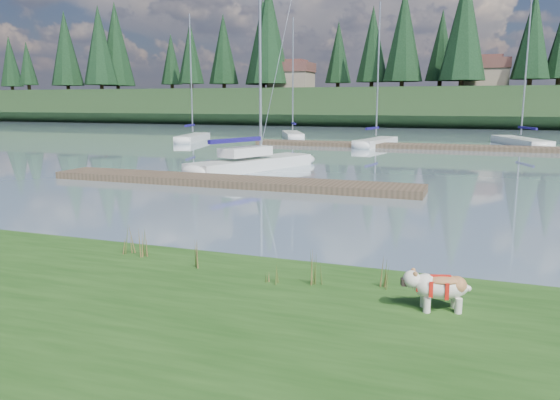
% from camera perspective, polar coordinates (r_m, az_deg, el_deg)
% --- Properties ---
extents(ground, '(200.00, 200.00, 0.00)m').
position_cam_1_polar(ground, '(41.82, 12.15, 5.37)').
color(ground, '#849DAD').
rests_on(ground, ground).
extents(bank, '(60.00, 9.00, 0.35)m').
position_cam_1_polar(bank, '(8.44, -25.77, -13.38)').
color(bank, '#254C18').
rests_on(bank, ground).
extents(ridge, '(200.00, 20.00, 5.00)m').
position_cam_1_polar(ridge, '(84.48, 16.36, 9.26)').
color(ridge, black).
rests_on(ridge, ground).
extents(bulldog, '(1.02, 0.58, 0.60)m').
position_cam_1_polar(bulldog, '(8.50, 16.34, -8.60)').
color(bulldog, silver).
rests_on(bulldog, bank).
extents(sailboat_main, '(4.63, 8.59, 12.33)m').
position_cam_1_polar(sailboat_main, '(28.04, -2.10, 4.15)').
color(sailboat_main, silver).
rests_on(sailboat_main, ground).
extents(dock_near, '(16.00, 2.00, 0.30)m').
position_cam_1_polar(dock_near, '(22.73, -5.53, 1.98)').
color(dock_near, '#4C3D2C').
rests_on(dock_near, ground).
extents(dock_far, '(26.00, 2.20, 0.30)m').
position_cam_1_polar(dock_far, '(41.58, 14.89, 5.44)').
color(dock_far, '#4C3D2C').
rests_on(dock_far, ground).
extents(sailboat_bg_0, '(3.10, 7.47, 10.72)m').
position_cam_1_polar(sailboat_bg_0, '(48.75, -8.89, 6.53)').
color(sailboat_bg_0, silver).
rests_on(sailboat_bg_0, ground).
extents(sailboat_bg_1, '(4.36, 7.26, 11.00)m').
position_cam_1_polar(sailboat_bg_1, '(52.00, 1.26, 6.88)').
color(sailboat_bg_1, silver).
rests_on(sailboat_bg_1, ground).
extents(sailboat_bg_2, '(2.62, 7.28, 10.82)m').
position_cam_1_polar(sailboat_bg_2, '(43.65, 10.27, 6.07)').
color(sailboat_bg_2, silver).
rests_on(sailboat_bg_2, ground).
extents(sailboat_bg_3, '(4.60, 8.76, 12.70)m').
position_cam_1_polar(sailboat_bg_3, '(47.81, 23.46, 5.73)').
color(sailboat_bg_3, silver).
rests_on(sailboat_bg_3, ground).
extents(weed_0, '(0.17, 0.14, 0.61)m').
position_cam_1_polar(weed_0, '(11.24, -14.00, -4.50)').
color(weed_0, '#475B23').
rests_on(weed_0, bank).
extents(weed_1, '(0.17, 0.14, 0.59)m').
position_cam_1_polar(weed_1, '(10.29, -8.59, -5.73)').
color(weed_1, '#475B23').
rests_on(weed_1, bank).
extents(weed_2, '(0.17, 0.14, 0.75)m').
position_cam_1_polar(weed_2, '(9.26, 3.82, -7.01)').
color(weed_2, '#475B23').
rests_on(weed_2, bank).
extents(weed_3, '(0.17, 0.14, 0.63)m').
position_cam_1_polar(weed_3, '(11.56, -15.66, -4.14)').
color(weed_3, '#475B23').
rests_on(weed_3, bank).
extents(weed_4, '(0.17, 0.14, 0.35)m').
position_cam_1_polar(weed_4, '(9.41, -0.80, -7.77)').
color(weed_4, '#475B23').
rests_on(weed_4, bank).
extents(weed_5, '(0.17, 0.14, 0.54)m').
position_cam_1_polar(weed_5, '(9.29, 10.87, -7.69)').
color(weed_5, '#475B23').
rests_on(weed_5, bank).
extents(mud_lip, '(60.00, 0.50, 0.14)m').
position_cam_1_polar(mud_lip, '(11.73, -10.18, -6.45)').
color(mud_lip, '#33281C').
rests_on(mud_lip, ground).
extents(conifer_0, '(5.72, 5.72, 14.15)m').
position_cam_1_polar(conifer_0, '(99.50, -18.35, 15.10)').
color(conifer_0, '#382619').
rests_on(conifer_0, ridge).
extents(conifer_1, '(4.40, 4.40, 11.30)m').
position_cam_1_polar(conifer_1, '(94.46, -9.32, 14.93)').
color(conifer_1, '#382619').
rests_on(conifer_1, ridge).
extents(conifer_2, '(6.60, 6.60, 16.05)m').
position_cam_1_polar(conifer_2, '(85.63, -1.20, 17.08)').
color(conifer_2, '#382619').
rests_on(conifer_2, ridge).
extents(conifer_3, '(4.84, 4.84, 12.25)m').
position_cam_1_polar(conifer_3, '(85.16, 9.66, 15.75)').
color(conifer_3, '#382619').
rests_on(conifer_3, ridge).
extents(conifer_4, '(6.16, 6.16, 15.10)m').
position_cam_1_polar(conifer_4, '(77.93, 18.70, 16.90)').
color(conifer_4, '#382619').
rests_on(conifer_4, ridge).
extents(house_0, '(6.30, 5.30, 4.65)m').
position_cam_1_polar(house_0, '(85.97, 1.22, 12.88)').
color(house_0, gray).
rests_on(house_0, ridge).
extents(house_1, '(6.30, 5.30, 4.65)m').
position_cam_1_polar(house_1, '(82.38, 20.70, 12.35)').
color(house_1, gray).
rests_on(house_1, ridge).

